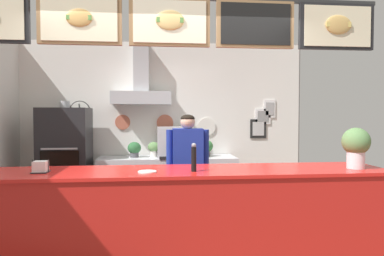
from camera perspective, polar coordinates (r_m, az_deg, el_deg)
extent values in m
cube|color=gray|center=(5.94, -4.55, 0.31)|extent=(4.60, 0.12, 2.74)
cube|color=white|center=(5.88, -4.53, 0.29)|extent=(4.56, 0.01, 2.70)
cylinder|color=black|center=(5.97, -17.29, 2.62)|extent=(0.32, 0.02, 0.32)
cylinder|color=white|center=(5.96, -17.31, 2.62)|extent=(0.29, 0.01, 0.29)
cube|color=black|center=(5.96, -17.38, 3.14)|extent=(0.02, 0.01, 0.11)
cylinder|color=#C1664C|center=(5.88, -10.91, 0.91)|extent=(0.24, 0.02, 0.24)
cylinder|color=#C1664C|center=(5.86, -4.29, 0.81)|extent=(0.27, 0.02, 0.27)
cylinder|color=white|center=(5.92, 2.31, 0.19)|extent=(0.29, 0.02, 0.29)
cube|color=white|center=(6.13, 11.14, 1.82)|extent=(0.26, 0.02, 0.26)
cube|color=gray|center=(6.12, 11.16, 1.81)|extent=(0.19, 0.01, 0.18)
cube|color=white|center=(6.17, 12.16, 2.99)|extent=(0.19, 0.02, 0.30)
cube|color=#A0A0A0|center=(6.16, 12.19, 2.99)|extent=(0.14, 0.01, 0.21)
cube|color=black|center=(6.11, 10.41, -0.12)|extent=(0.27, 0.02, 0.32)
cube|color=beige|center=(6.10, 10.44, -0.12)|extent=(0.19, 0.01, 0.23)
cube|color=#B7BABF|center=(5.70, -8.02, 4.73)|extent=(0.92, 0.37, 0.20)
cube|color=#B7BABF|center=(5.81, -8.03, 9.49)|extent=(0.24, 0.24, 0.77)
cube|color=olive|center=(3.61, -17.28, 15.99)|extent=(0.76, 0.05, 0.45)
cube|color=beige|center=(3.58, -17.37, 16.09)|extent=(0.68, 0.01, 0.40)
ellipsoid|color=tan|center=(3.57, -17.41, 16.31)|extent=(0.24, 0.04, 0.16)
cube|color=#51843D|center=(3.57, -17.44, 16.34)|extent=(0.22, 0.01, 0.04)
cube|color=olive|center=(3.55, -3.53, 16.32)|extent=(0.76, 0.05, 0.45)
cube|color=#F2E5C6|center=(3.52, -3.51, 16.43)|extent=(0.68, 0.01, 0.40)
ellipsoid|color=#E5BC70|center=(3.51, -3.50, 16.66)|extent=(0.27, 0.04, 0.19)
cube|color=#51843D|center=(3.50, -3.50, 16.69)|extent=(0.25, 0.01, 0.05)
cube|color=#9E754C|center=(3.68, 9.94, 15.79)|extent=(0.76, 0.05, 0.45)
cube|color=black|center=(3.65, 10.07, 15.89)|extent=(0.68, 0.01, 0.40)
cube|color=black|center=(3.98, 21.85, 14.62)|extent=(0.76, 0.05, 0.45)
cube|color=beige|center=(3.95, 22.04, 14.70)|extent=(0.68, 0.01, 0.40)
ellipsoid|color=#DBAD60|center=(3.94, 22.13, 14.89)|extent=(0.27, 0.04, 0.19)
cube|color=#E5C666|center=(3.94, 22.19, 14.91)|extent=(0.25, 0.01, 0.05)
cube|color=red|center=(3.45, -3.34, -15.58)|extent=(3.94, 0.69, 1.03)
cube|color=red|center=(3.33, -3.36, -6.88)|extent=(4.01, 0.72, 0.03)
cube|color=silver|center=(5.65, -3.87, -9.16)|extent=(2.10, 0.62, 0.91)
cube|color=#9FA1A5|center=(5.72, -3.86, -12.01)|extent=(2.00, 0.57, 0.02)
cube|color=#232326|center=(5.64, -19.35, -5.44)|extent=(0.69, 0.63, 1.66)
cube|color=black|center=(5.31, -20.18, -4.48)|extent=(0.52, 0.02, 0.20)
cube|color=#B7BABF|center=(5.28, -20.25, -3.10)|extent=(0.48, 0.02, 0.02)
cylinder|color=#B7BABF|center=(5.59, -19.47, 3.53)|extent=(0.14, 0.14, 0.10)
cube|color=#232328|center=(4.65, -0.68, -12.14)|extent=(0.28, 0.20, 0.83)
cube|color=#1E339E|center=(4.53, -0.68, -3.61)|extent=(0.38, 0.22, 0.56)
cylinder|color=#1E339E|center=(4.55, 2.19, -3.23)|extent=(0.08, 0.08, 0.47)
cylinder|color=#1E339E|center=(4.51, -3.58, -3.28)|extent=(0.08, 0.08, 0.47)
sphere|color=#D8AD8E|center=(4.51, -0.69, 0.97)|extent=(0.19, 0.19, 0.19)
ellipsoid|color=black|center=(4.51, -0.69, 1.50)|extent=(0.18, 0.18, 0.10)
cube|color=silver|center=(5.54, -2.73, -2.22)|extent=(0.53, 0.42, 0.47)
cylinder|color=#4C4C51|center=(5.30, -3.73, -2.68)|extent=(0.06, 0.06, 0.06)
cube|color=black|center=(5.31, -2.57, -4.72)|extent=(0.48, 0.10, 0.04)
sphere|color=black|center=(5.32, -0.87, -1.39)|extent=(0.04, 0.04, 0.04)
cylinder|color=#4C4C51|center=(5.66, 2.25, -4.06)|extent=(0.12, 0.12, 0.09)
ellipsoid|color=#387A3D|center=(5.65, 2.25, -2.87)|extent=(0.21, 0.21, 0.19)
cylinder|color=beige|center=(5.59, -6.09, -4.10)|extent=(0.10, 0.10, 0.10)
ellipsoid|color=#5B844C|center=(5.58, -6.10, -2.99)|extent=(0.17, 0.17, 0.16)
cylinder|color=#4C4C51|center=(5.60, -9.10, -4.22)|extent=(0.13, 0.13, 0.07)
ellipsoid|color=#2D6638|center=(5.59, -9.10, -3.13)|extent=(0.20, 0.20, 0.18)
cube|color=#262628|center=(3.43, -22.81, -6.43)|extent=(0.13, 0.13, 0.01)
cylinder|color=#262628|center=(3.45, -23.88, -5.53)|extent=(0.01, 0.01, 0.12)
cylinder|color=#262628|center=(3.41, -21.74, -5.58)|extent=(0.01, 0.01, 0.12)
cube|color=white|center=(3.43, -22.82, -5.65)|extent=(0.11, 0.11, 0.10)
cylinder|color=silver|center=(3.73, 24.45, -4.57)|extent=(0.16, 0.16, 0.16)
cylinder|color=gray|center=(3.74, 24.44, -5.38)|extent=(0.15, 0.15, 0.05)
ellipsoid|color=#5B844C|center=(3.72, 24.50, -1.93)|extent=(0.26, 0.26, 0.26)
cylinder|color=black|center=(3.21, 0.29, -4.98)|extent=(0.05, 0.05, 0.22)
sphere|color=gray|center=(3.20, 0.29, -2.76)|extent=(0.04, 0.04, 0.04)
cylinder|color=white|center=(3.20, -7.09, -6.88)|extent=(0.16, 0.16, 0.01)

